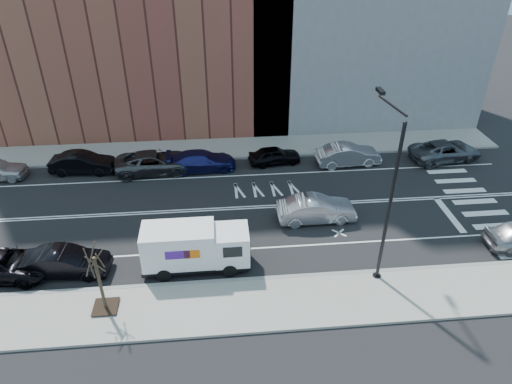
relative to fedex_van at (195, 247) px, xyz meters
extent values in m
plane|color=black|center=(2.62, 5.60, -1.39)|extent=(120.00, 120.00, 0.00)
cube|color=gray|center=(2.62, -3.20, -1.32)|extent=(44.00, 3.60, 0.15)
cube|color=gray|center=(2.62, 14.40, -1.32)|extent=(44.00, 3.60, 0.15)
cube|color=gray|center=(2.62, -1.40, -1.31)|extent=(44.00, 0.25, 0.17)
cube|color=gray|center=(2.62, 12.60, -1.31)|extent=(44.00, 0.25, 0.17)
cylinder|color=black|center=(9.62, -1.80, 3.11)|extent=(0.18, 0.18, 9.00)
cylinder|color=black|center=(9.62, -1.80, -1.29)|extent=(0.44, 0.44, 0.20)
sphere|color=black|center=(9.62, -1.80, 7.56)|extent=(0.20, 0.20, 0.20)
cylinder|color=black|center=(9.62, -0.10, 7.71)|extent=(0.11, 3.49, 0.48)
cube|color=black|center=(9.62, 1.60, 7.81)|extent=(0.25, 0.80, 0.18)
cube|color=#FFF2CC|center=(9.62, 1.60, 7.71)|extent=(0.18, 0.55, 0.03)
cube|color=black|center=(-4.38, -2.80, -1.16)|extent=(1.20, 1.20, 0.04)
cylinder|color=#382B1E|center=(-4.38, -2.80, 0.36)|extent=(0.16, 0.16, 3.20)
cylinder|color=#382B1E|center=(-4.13, -2.80, 1.76)|extent=(0.06, 0.80, 1.44)
cylinder|color=#382B1E|center=(-4.30, -2.56, 1.76)|extent=(0.81, 0.31, 1.19)
cylinder|color=#382B1E|center=(-4.58, -2.65, 1.76)|extent=(0.58, 0.76, 1.50)
cylinder|color=#382B1E|center=(-4.58, -2.95, 1.76)|extent=(0.47, 0.61, 1.37)
cylinder|color=#382B1E|center=(-4.30, -3.04, 1.76)|extent=(0.72, 0.29, 1.13)
cube|color=black|center=(-0.02, 0.00, -0.98)|extent=(5.67, 1.93, 0.27)
cube|color=white|center=(1.99, 0.00, 0.03)|extent=(1.83, 1.97, 1.83)
cube|color=black|center=(2.92, 0.01, 0.30)|extent=(0.06, 1.69, 0.87)
cube|color=black|center=(1.99, -0.99, 0.30)|extent=(1.00, 0.04, 0.64)
cube|color=black|center=(1.99, 1.00, 0.30)|extent=(1.00, 0.04, 0.64)
cube|color=black|center=(2.89, 0.01, -0.89)|extent=(0.14, 1.83, 0.32)
cube|color=white|center=(-0.84, 0.00, 0.21)|extent=(3.84, 2.02, 2.10)
cube|color=#47198C|center=(-0.84, -1.02, 0.35)|extent=(1.28, 0.02, 0.50)
cube|color=orange|center=(-0.11, -1.02, 0.35)|extent=(0.82, 0.02, 0.50)
cube|color=#47198C|center=(-0.84, 1.02, 0.35)|extent=(1.28, 0.02, 0.50)
cube|color=orange|center=(-0.11, 1.02, 0.35)|extent=(0.82, 0.02, 0.50)
cylinder|color=black|center=(1.81, -0.91, -1.01)|extent=(0.77, 0.26, 0.77)
cylinder|color=black|center=(1.81, 0.92, -1.01)|extent=(0.77, 0.26, 0.77)
cylinder|color=black|center=(-1.66, -0.92, -1.01)|extent=(0.77, 0.26, 0.77)
cylinder|color=black|center=(-1.66, 0.91, -1.01)|extent=(0.77, 0.26, 0.77)
imported|color=black|center=(-8.58, 11.53, -0.61)|extent=(4.81, 1.95, 1.55)
imported|color=#414448|center=(-3.27, 11.11, -0.60)|extent=(5.90, 3.07, 1.59)
imported|color=navy|center=(0.22, 11.12, -0.65)|extent=(5.25, 2.42, 1.49)
imported|color=black|center=(5.82, 11.60, -0.71)|extent=(4.16, 2.11, 1.36)
imported|color=#B9B9BE|center=(11.42, 10.94, -0.58)|extent=(5.03, 2.05, 1.62)
imported|color=#54575C|center=(19.20, 10.96, -0.62)|extent=(5.80, 3.21, 1.54)
imported|color=silver|center=(7.46, 3.82, -0.58)|extent=(4.95, 1.85, 1.62)
imported|color=black|center=(-6.91, 0.15, -0.63)|extent=(4.71, 1.93, 1.52)
imported|color=black|center=(-10.18, 0.29, -0.66)|extent=(5.44, 2.92, 1.45)
camera|label=1|loc=(1.49, -19.44, 15.43)|focal=32.00mm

